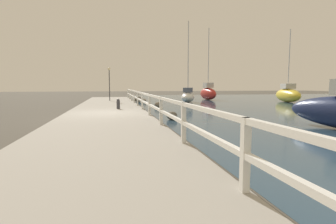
# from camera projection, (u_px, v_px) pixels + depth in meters

# --- Properties ---
(ground_plane) EXTENTS (120.00, 120.00, 0.00)m
(ground_plane) POSITION_uv_depth(u_px,v_px,m) (107.00, 118.00, 13.01)
(ground_plane) COLOR #4C473D
(dock_walkway) EXTENTS (4.07, 36.00, 0.27)m
(dock_walkway) POSITION_uv_depth(u_px,v_px,m) (107.00, 115.00, 12.99)
(dock_walkway) COLOR #9E998E
(dock_walkway) RESTS_ON ground
(railing) EXTENTS (0.10, 32.50, 0.96)m
(railing) POSITION_uv_depth(u_px,v_px,m) (145.00, 99.00, 13.31)
(railing) COLOR white
(railing) RESTS_ON dock_walkway
(boulder_near_dock) EXTENTS (0.52, 0.47, 0.39)m
(boulder_near_dock) POSITION_uv_depth(u_px,v_px,m) (172.00, 115.00, 12.48)
(boulder_near_dock) COLOR #666056
(boulder_near_dock) RESTS_ON ground
(boulder_downstream) EXTENTS (0.52, 0.47, 0.39)m
(boulder_downstream) POSITION_uv_depth(u_px,v_px,m) (144.00, 101.00, 24.80)
(boulder_downstream) COLOR gray
(boulder_downstream) RESTS_ON ground
(boulder_mid_strip) EXTENTS (0.75, 0.68, 0.56)m
(boulder_mid_strip) POSITION_uv_depth(u_px,v_px,m) (138.00, 99.00, 25.73)
(boulder_mid_strip) COLOR #666056
(boulder_mid_strip) RESTS_ON ground
(boulder_upstream) EXTENTS (0.56, 0.50, 0.42)m
(boulder_upstream) POSITION_uv_depth(u_px,v_px,m) (158.00, 105.00, 19.16)
(boulder_upstream) COLOR slate
(boulder_upstream) RESTS_ON ground
(mooring_bollard) EXTENTS (0.19, 0.19, 0.58)m
(mooring_bollard) POSITION_uv_depth(u_px,v_px,m) (118.00, 104.00, 15.07)
(mooring_bollard) COLOR #333338
(mooring_bollard) RESTS_ON dock_walkway
(dock_lamp) EXTENTS (0.24, 0.24, 2.92)m
(dock_lamp) POSITION_uv_depth(u_px,v_px,m) (109.00, 77.00, 23.02)
(dock_lamp) COLOR #2D2D33
(dock_lamp) RESTS_ON dock_walkway
(sailboat_yellow) EXTENTS (2.56, 5.16, 6.96)m
(sailboat_yellow) POSITION_uv_depth(u_px,v_px,m) (288.00, 94.00, 25.59)
(sailboat_yellow) COLOR gold
(sailboat_yellow) RESTS_ON water_surface
(sailboat_red) EXTENTS (1.18, 4.16, 7.95)m
(sailboat_red) POSITION_uv_depth(u_px,v_px,m) (208.00, 93.00, 29.69)
(sailboat_red) COLOR red
(sailboat_red) RESTS_ON water_surface
(sailboat_white) EXTENTS (2.29, 3.39, 7.61)m
(sailboat_white) POSITION_uv_depth(u_px,v_px,m) (188.00, 96.00, 25.13)
(sailboat_white) COLOR white
(sailboat_white) RESTS_ON water_surface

